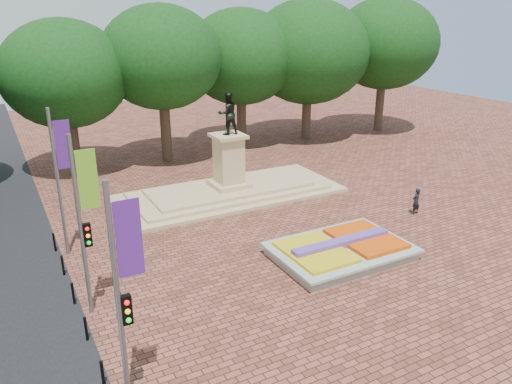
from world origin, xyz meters
TOP-DOWN VIEW (x-y plane):
  - ground at (0.00, 0.00)m, footprint 90.00×90.00m
  - flower_bed at (1.03, -2.00)m, footprint 6.30×4.30m
  - monument at (0.00, 8.00)m, footprint 14.00×6.00m
  - tree_row_back at (2.33, 18.00)m, footprint 44.80×8.80m
  - banner_poles at (-10.08, -1.31)m, footprint 0.88×11.17m
  - bollard_row at (-10.70, -1.50)m, footprint 0.12×13.12m
  - pedestrian at (7.99, 0.23)m, footprint 0.61×0.44m

SIDE VIEW (x-z plane):
  - ground at x=0.00m, z-range 0.00..0.00m
  - flower_bed at x=1.03m, z-range -0.08..0.83m
  - bollard_row at x=-10.70m, z-range 0.04..1.02m
  - pedestrian at x=7.99m, z-range 0.00..1.54m
  - monument at x=0.00m, z-range -2.32..4.09m
  - banner_poles at x=-10.08m, z-range 0.38..7.38m
  - tree_row_back at x=2.33m, z-range 1.46..11.89m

